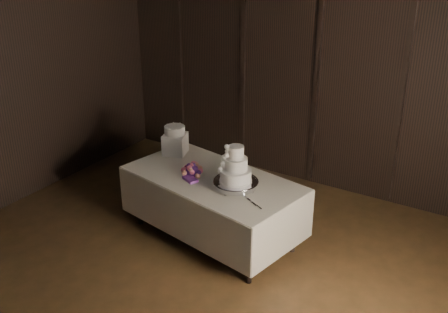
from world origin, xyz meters
TOP-DOWN VIEW (x-y plane):
  - room at (0.00, 0.00)m, footprint 6.08×7.08m
  - display_table at (-0.36, 1.57)m, footprint 2.14×1.37m
  - cake_stand at (-0.01, 1.48)m, footprint 0.49×0.49m
  - wedding_cake at (-0.04, 1.46)m, footprint 0.38×0.33m
  - bouquet at (-0.57, 1.50)m, footprint 0.42×0.48m
  - box_pedestal at (-1.11, 1.89)m, footprint 0.33×0.33m
  - small_cake at (-1.11, 1.89)m, footprint 0.31×0.31m
  - cake_knife at (0.25, 1.33)m, footprint 0.34×0.20m

SIDE VIEW (x-z plane):
  - display_table at x=-0.36m, z-range 0.04..0.80m
  - cake_knife at x=0.25m, z-range 0.76..0.77m
  - cake_stand at x=-0.01m, z-range 0.76..0.85m
  - bouquet at x=-0.57m, z-range 0.73..0.92m
  - box_pedestal at x=-1.11m, z-range 0.76..1.01m
  - wedding_cake at x=-0.04m, z-range 0.81..1.20m
  - small_cake at x=-1.11m, z-range 1.01..1.11m
  - room at x=0.00m, z-range -0.04..3.04m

